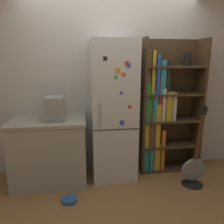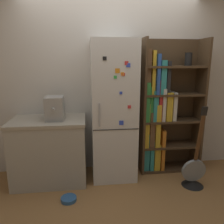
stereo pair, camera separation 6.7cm
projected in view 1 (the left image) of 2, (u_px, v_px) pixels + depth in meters
name	position (u px, v px, depth m)	size (l,w,h in m)	color
ground_plane	(115.00, 180.00, 3.08)	(16.00, 16.00, 0.00)	#A87542
wall_back	(110.00, 85.00, 3.24)	(8.00, 0.05, 2.60)	silver
refrigerator	(113.00, 112.00, 3.03)	(0.60, 0.58, 1.92)	white
bookshelf	(161.00, 111.00, 3.26)	(0.91, 0.36, 1.96)	#4C3823
kitchen_counter	(50.00, 151.00, 2.99)	(0.99, 0.64, 0.89)	#BCB7A8
espresso_machine	(55.00, 108.00, 2.86)	(0.23, 0.36, 0.31)	#A5A39E
guitar	(193.00, 173.00, 2.94)	(0.32, 0.29, 1.12)	black
pet_bowl	(70.00, 199.00, 2.62)	(0.19, 0.19, 0.05)	#3366A5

